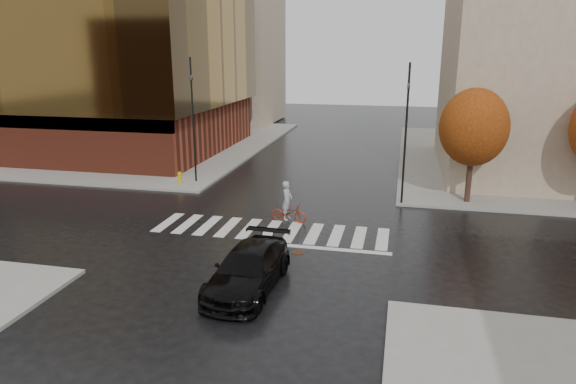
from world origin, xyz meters
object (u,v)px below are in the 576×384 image
object	(u,v)px
cyclist	(288,208)
fire_hydrant	(180,177)
sedan	(248,269)
traffic_light_nw	(193,111)
traffic_light_ne	(406,124)

from	to	relation	value
cyclist	fire_hydrant	bearing A→B (deg)	65.97
sedan	traffic_light_nw	world-z (taller)	traffic_light_nw
traffic_light_nw	traffic_light_ne	xyz separation A→B (m)	(13.49, -2.06, -0.14)
traffic_light_nw	fire_hydrant	distance (m)	4.40
fire_hydrant	cyclist	bearing A→B (deg)	-33.18
cyclist	traffic_light_ne	distance (m)	8.18
sedan	traffic_light_nw	distance (m)	16.84
sedan	fire_hydrant	bearing A→B (deg)	125.69
cyclist	traffic_light_nw	world-z (taller)	traffic_light_nw
cyclist	traffic_light_ne	size ratio (longest dim) A/B	0.28
sedan	traffic_light_ne	size ratio (longest dim) A/B	0.69
sedan	cyclist	xyz separation A→B (m)	(-0.24, 7.87, -0.05)
fire_hydrant	traffic_light_nw	bearing A→B (deg)	42.91
sedan	fire_hydrant	world-z (taller)	sedan
sedan	cyclist	size ratio (longest dim) A/B	2.50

